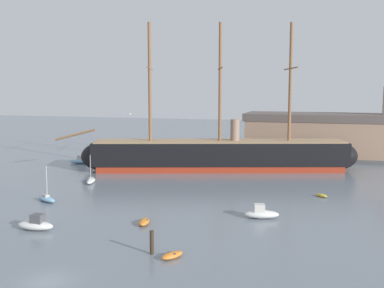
{
  "coord_description": "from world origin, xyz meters",
  "views": [
    {
      "loc": [
        22.28,
        -32.75,
        16.28
      ],
      "look_at": [
        1.69,
        37.53,
        7.4
      ],
      "focal_mm": 43.73,
      "sensor_mm": 36.0,
      "label": 1
    }
  ],
  "objects_px": {
    "dinghy_near_centre": "(144,222)",
    "motorboat_mid_right": "(261,213)",
    "motorboat_foreground_left": "(36,224)",
    "motorboat_far_left": "(80,161)",
    "tall_ship": "(220,155)",
    "sailboat_alongside_bow": "(91,181)",
    "mooring_piling_nearest": "(152,242)",
    "dockside_warehouse_right": "(364,137)",
    "motorboat_distant_centre": "(224,161)",
    "seagull_in_flight": "(131,114)",
    "sailboat_mid_left": "(47,199)",
    "dinghy_alongside_stern": "(322,195)",
    "dinghy_foreground_right": "(172,255)"
  },
  "relations": [
    {
      "from": "dinghy_near_centre",
      "to": "motorboat_mid_right",
      "type": "bearing_deg",
      "value": 26.8
    },
    {
      "from": "motorboat_foreground_left",
      "to": "motorboat_far_left",
      "type": "height_order",
      "value": "same"
    },
    {
      "from": "tall_ship",
      "to": "motorboat_foreground_left",
      "type": "height_order",
      "value": "tall_ship"
    },
    {
      "from": "dinghy_near_centre",
      "to": "sailboat_alongside_bow",
      "type": "xyz_separation_m",
      "value": [
        -17.91,
        20.07,
        0.08
      ]
    },
    {
      "from": "mooring_piling_nearest",
      "to": "dockside_warehouse_right",
      "type": "bearing_deg",
      "value": 71.11
    },
    {
      "from": "dinghy_near_centre",
      "to": "motorboat_foreground_left",
      "type": "bearing_deg",
      "value": -153.74
    },
    {
      "from": "motorboat_distant_centre",
      "to": "seagull_in_flight",
      "type": "relative_size",
      "value": 3.43
    },
    {
      "from": "sailboat_mid_left",
      "to": "motorboat_far_left",
      "type": "distance_m",
      "value": 33.9
    },
    {
      "from": "motorboat_far_left",
      "to": "dinghy_near_centre",
      "type": "bearing_deg",
      "value": -51.44
    },
    {
      "from": "motorboat_mid_right",
      "to": "sailboat_mid_left",
      "type": "bearing_deg",
      "value": -179.79
    },
    {
      "from": "motorboat_foreground_left",
      "to": "motorboat_far_left",
      "type": "xyz_separation_m",
      "value": [
        -19.14,
        43.46,
        0.0
      ]
    },
    {
      "from": "motorboat_distant_centre",
      "to": "dockside_warehouse_right",
      "type": "xyz_separation_m",
      "value": [
        29.1,
        14.8,
        4.62
      ]
    },
    {
      "from": "tall_ship",
      "to": "mooring_piling_nearest",
      "type": "bearing_deg",
      "value": -84.99
    },
    {
      "from": "motorboat_distant_centre",
      "to": "dinghy_near_centre",
      "type": "bearing_deg",
      "value": -89.37
    },
    {
      "from": "tall_ship",
      "to": "dinghy_near_centre",
      "type": "xyz_separation_m",
      "value": [
        -0.36,
        -38.6,
        -2.79
      ]
    },
    {
      "from": "motorboat_foreground_left",
      "to": "dockside_warehouse_right",
      "type": "xyz_separation_m",
      "value": [
        39.72,
        66.75,
        4.49
      ]
    },
    {
      "from": "dinghy_near_centre",
      "to": "motorboat_distant_centre",
      "type": "bearing_deg",
      "value": 90.63
    },
    {
      "from": "motorboat_mid_right",
      "to": "dinghy_alongside_stern",
      "type": "relative_size",
      "value": 2.23
    },
    {
      "from": "dinghy_foreground_right",
      "to": "seagull_in_flight",
      "type": "distance_m",
      "value": 16.19
    },
    {
      "from": "tall_ship",
      "to": "dockside_warehouse_right",
      "type": "xyz_separation_m",
      "value": [
        28.23,
        22.66,
        2.02
      ]
    },
    {
      "from": "motorboat_mid_right",
      "to": "sailboat_alongside_bow",
      "type": "height_order",
      "value": "sailboat_alongside_bow"
    },
    {
      "from": "motorboat_foreground_left",
      "to": "dinghy_foreground_right",
      "type": "distance_m",
      "value": 18.4
    },
    {
      "from": "sailboat_mid_left",
      "to": "dinghy_alongside_stern",
      "type": "height_order",
      "value": "sailboat_mid_left"
    },
    {
      "from": "sailboat_mid_left",
      "to": "motorboat_mid_right",
      "type": "distance_m",
      "value": 30.75
    },
    {
      "from": "motorboat_mid_right",
      "to": "dockside_warehouse_right",
      "type": "height_order",
      "value": "dockside_warehouse_right"
    },
    {
      "from": "dinghy_alongside_stern",
      "to": "motorboat_far_left",
      "type": "distance_m",
      "value": 53.31
    },
    {
      "from": "dinghy_alongside_stern",
      "to": "motorboat_far_left",
      "type": "bearing_deg",
      "value": 161.04
    },
    {
      "from": "dinghy_foreground_right",
      "to": "motorboat_far_left",
      "type": "relative_size",
      "value": 0.6
    },
    {
      "from": "sailboat_mid_left",
      "to": "dinghy_alongside_stern",
      "type": "xyz_separation_m",
      "value": [
        37.81,
        14.15,
        -0.2
      ]
    },
    {
      "from": "dinghy_alongside_stern",
      "to": "motorboat_distant_centre",
      "type": "relative_size",
      "value": 0.54
    },
    {
      "from": "dinghy_near_centre",
      "to": "sailboat_mid_left",
      "type": "bearing_deg",
      "value": 159.78
    },
    {
      "from": "tall_ship",
      "to": "motorboat_far_left",
      "type": "distance_m",
      "value": 30.73
    },
    {
      "from": "dinghy_foreground_right",
      "to": "seagull_in_flight",
      "type": "xyz_separation_m",
      "value": [
        -6.93,
        6.56,
        13.07
      ]
    },
    {
      "from": "tall_ship",
      "to": "sailboat_alongside_bow",
      "type": "bearing_deg",
      "value": -134.6
    },
    {
      "from": "tall_ship",
      "to": "mooring_piling_nearest",
      "type": "height_order",
      "value": "tall_ship"
    },
    {
      "from": "sailboat_mid_left",
      "to": "seagull_in_flight",
      "type": "relative_size",
      "value": 4.64
    },
    {
      "from": "motorboat_foreground_left",
      "to": "dinghy_near_centre",
      "type": "height_order",
      "value": "motorboat_foreground_left"
    },
    {
      "from": "tall_ship",
      "to": "motorboat_foreground_left",
      "type": "relative_size",
      "value": 12.93
    },
    {
      "from": "dinghy_near_centre",
      "to": "motorboat_far_left",
      "type": "height_order",
      "value": "motorboat_far_left"
    },
    {
      "from": "dinghy_foreground_right",
      "to": "sailboat_mid_left",
      "type": "xyz_separation_m",
      "value": [
        -24.46,
        16.1,
        0.13
      ]
    },
    {
      "from": "mooring_piling_nearest",
      "to": "seagull_in_flight",
      "type": "height_order",
      "value": "seagull_in_flight"
    },
    {
      "from": "motorboat_foreground_left",
      "to": "sailboat_alongside_bow",
      "type": "bearing_deg",
      "value": 104.87
    },
    {
      "from": "dinghy_foreground_right",
      "to": "dinghy_alongside_stern",
      "type": "relative_size",
      "value": 1.34
    },
    {
      "from": "tall_ship",
      "to": "sailboat_mid_left",
      "type": "xyz_separation_m",
      "value": [
        -18.01,
        -32.09,
        -2.69
      ]
    },
    {
      "from": "dinghy_foreground_right",
      "to": "mooring_piling_nearest",
      "type": "height_order",
      "value": "mooring_piling_nearest"
    },
    {
      "from": "dinghy_foreground_right",
      "to": "sailboat_alongside_bow",
      "type": "bearing_deg",
      "value": 129.8
    },
    {
      "from": "dinghy_near_centre",
      "to": "seagull_in_flight",
      "type": "height_order",
      "value": "seagull_in_flight"
    },
    {
      "from": "sailboat_mid_left",
      "to": "dinghy_foreground_right",
      "type": "bearing_deg",
      "value": -33.36
    },
    {
      "from": "motorboat_mid_right",
      "to": "motorboat_foreground_left",
      "type": "bearing_deg",
      "value": -153.45
    },
    {
      "from": "dinghy_near_centre",
      "to": "sailboat_mid_left",
      "type": "xyz_separation_m",
      "value": [
        -17.65,
        6.5,
        0.11
      ]
    }
  ]
}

